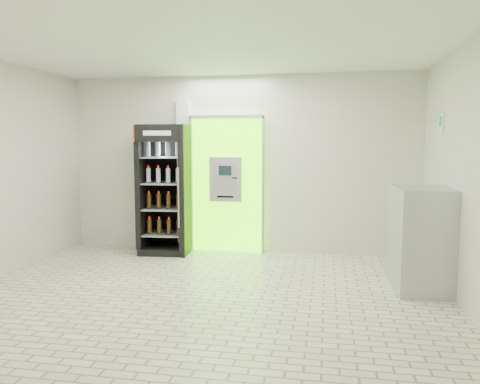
# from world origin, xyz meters

# --- Properties ---
(ground) EXTENTS (6.00, 6.00, 0.00)m
(ground) POSITION_xyz_m (0.00, 0.00, 0.00)
(ground) COLOR beige
(ground) RESTS_ON ground
(room_shell) EXTENTS (6.00, 6.00, 6.00)m
(room_shell) POSITION_xyz_m (0.00, 0.00, 1.84)
(room_shell) COLOR beige
(room_shell) RESTS_ON ground
(atm_assembly) EXTENTS (1.30, 0.24, 2.33)m
(atm_assembly) POSITION_xyz_m (-0.20, 2.41, 1.17)
(atm_assembly) COLOR #56E700
(atm_assembly) RESTS_ON ground
(pillar) EXTENTS (0.22, 0.11, 2.60)m
(pillar) POSITION_xyz_m (-0.98, 2.45, 1.30)
(pillar) COLOR silver
(pillar) RESTS_ON ground
(beverage_cooler) EXTENTS (0.87, 0.80, 2.16)m
(beverage_cooler) POSITION_xyz_m (-1.20, 2.14, 1.04)
(beverage_cooler) COLOR black
(beverage_cooler) RESTS_ON ground
(steel_cabinet) EXTENTS (0.70, 1.01, 1.31)m
(steel_cabinet) POSITION_xyz_m (2.66, 0.78, 0.65)
(steel_cabinet) COLOR #A2A4A9
(steel_cabinet) RESTS_ON ground
(exit_sign) EXTENTS (0.02, 0.22, 0.26)m
(exit_sign) POSITION_xyz_m (2.99, 1.40, 2.12)
(exit_sign) COLOR white
(exit_sign) RESTS_ON room_shell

